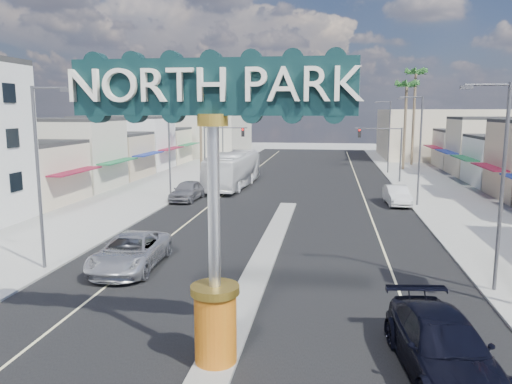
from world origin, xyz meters
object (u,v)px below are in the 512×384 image
(streetlight_l_near, at_px, (41,169))
(city_bus, at_px, (233,170))
(streetlight_l_mid, at_px, (171,143))
(car_parked_left, at_px, (187,191))
(gateway_sign, at_px, (213,177))
(streetlight_l_far, at_px, (224,132))
(suv_right, at_px, (443,346))
(traffic_signal_left, at_px, (220,142))
(streetlight_r_mid, at_px, (418,145))
(car_parked_right, at_px, (397,195))
(streetlight_r_far, at_px, (388,133))
(streetlight_r_near, at_px, (499,177))
(palm_left_far, at_px, (200,81))
(palm_right_mid, at_px, (407,89))
(traffic_signal_right, at_px, (384,144))
(suv_left, at_px, (130,252))
(palm_right_far, at_px, (416,78))

(streetlight_l_near, distance_m, city_bus, 28.36)
(streetlight_l_mid, height_order, car_parked_left, streetlight_l_mid)
(gateway_sign, xyz_separation_m, city_bus, (-6.49, 35.92, -4.12))
(streetlight_l_far, relative_size, suv_right, 1.47)
(streetlight_l_far, bearing_deg, traffic_signal_left, -81.14)
(streetlight_r_mid, bearing_deg, car_parked_right, 162.05)
(streetlight_l_mid, bearing_deg, streetlight_r_mid, 0.00)
(streetlight_l_near, distance_m, streetlight_r_far, 46.90)
(traffic_signal_left, distance_m, streetlight_r_near, 39.26)
(streetlight_l_mid, relative_size, streetlight_r_far, 1.00)
(streetlight_l_near, height_order, streetlight_l_far, same)
(streetlight_l_mid, bearing_deg, palm_left_far, 97.31)
(car_parked_right, bearing_deg, car_parked_left, 178.53)
(palm_right_mid, bearing_deg, streetlight_l_near, -116.99)
(streetlight_l_far, distance_m, palm_left_far, 7.21)
(traffic_signal_left, height_order, traffic_signal_right, same)
(streetlight_r_near, relative_size, suv_left, 1.46)
(suv_left, distance_m, city_bus, 27.07)
(streetlight_l_near, bearing_deg, streetlight_r_near, 0.00)
(streetlight_r_mid, distance_m, palm_left_far, 31.47)
(car_parked_right, bearing_deg, traffic_signal_left, 139.94)
(gateway_sign, xyz_separation_m, streetlight_l_mid, (-10.43, 28.02, -0.86))
(streetlight_r_mid, distance_m, suv_left, 25.86)
(suv_left, bearing_deg, palm_right_far, 64.76)
(streetlight_r_mid, relative_size, palm_left_far, 0.69)
(car_parked_left, distance_m, city_bus, 8.47)
(palm_right_mid, xyz_separation_m, suv_left, (-19.42, -45.16, -9.75))
(streetlight_l_far, height_order, suv_right, streetlight_l_far)
(streetlight_r_near, bearing_deg, streetlight_l_near, 180.00)
(streetlight_r_mid, height_order, car_parked_left, streetlight_r_mid)
(streetlight_l_far, distance_m, city_bus, 15.00)
(palm_right_mid, relative_size, suv_left, 1.96)
(streetlight_l_far, relative_size, streetlight_r_mid, 1.00)
(streetlight_l_near, xyz_separation_m, city_bus, (3.94, 27.90, -3.26))
(streetlight_l_near, height_order, streetlight_r_mid, same)
(streetlight_r_mid, relative_size, palm_right_mid, 0.74)
(city_bus, bearing_deg, palm_right_mid, 45.80)
(gateway_sign, height_order, suv_right, gateway_sign)
(streetlight_r_mid, height_order, palm_right_far, palm_right_far)
(suv_left, distance_m, car_parked_left, 19.19)
(traffic_signal_left, distance_m, suv_right, 44.59)
(traffic_signal_left, bearing_deg, streetlight_l_far, 98.86)
(traffic_signal_right, distance_m, streetlight_r_far, 8.14)
(streetlight_l_far, bearing_deg, suv_right, -70.76)
(streetlight_l_near, bearing_deg, car_parked_right, 46.48)
(streetlight_l_near, height_order, palm_right_far, palm_right_far)
(gateway_sign, relative_size, car_parked_right, 1.87)
(palm_left_far, bearing_deg, city_bus, -61.74)
(traffic_signal_right, bearing_deg, palm_left_far, 164.85)
(traffic_signal_right, relative_size, city_bus, 0.46)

